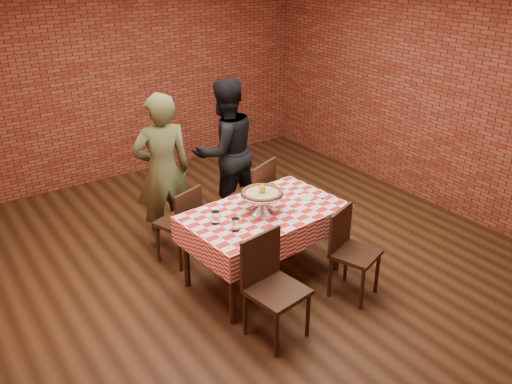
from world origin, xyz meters
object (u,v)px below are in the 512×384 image
Objects in this scene: chair_near_left at (277,291)px; chair_near_right at (355,255)px; chair_far_right at (248,198)px; water_glass_left at (236,225)px; chair_far_left at (178,224)px; water_glass_right at (215,218)px; condiment_caddy at (249,194)px; table at (264,245)px; diner_black at (225,151)px; pizza_stand at (262,203)px; diner_olive at (163,172)px; pizza at (262,193)px.

chair_near_left reaches higher than chair_near_right.
chair_near_right is at bearing 73.94° from chair_far_right.
chair_far_left is at bearing 96.34° from water_glass_left.
condiment_caddy is (0.51, 0.22, 0.01)m from water_glass_right.
table is 0.52m from condiment_caddy.
water_glass_left is at bearing -158.64° from table.
chair_far_left is at bearing 106.41° from chair_near_right.
chair_near_right is at bearing 92.02° from diner_black.
table is at bearing 104.92° from chair_far_left.
condiment_caddy is at bearing 89.29° from table.
water_glass_left is (-0.41, -0.17, -0.03)m from pizza_stand.
diner_olive is at bearing 83.44° from chair_near_left.
diner_black is (0.94, 0.57, 0.43)m from chair_far_left.
pizza is 1.27m from diner_olive.
water_glass_right is 0.07× the size of diner_black.
water_glass_right is 0.14× the size of chair_far_left.
pizza reaches higher than pizza_stand.
water_glass_right is 0.88× the size of condiment_caddy.
water_glass_left is 0.61m from condiment_caddy.
chair_far_right is 0.55× the size of diner_black.
diner_black reaches higher than condiment_caddy.
diner_black is (0.89, 0.17, -0.00)m from diner_olive.
pizza reaches higher than chair_near_right.
pizza is 0.42× the size of chair_near_left.
pizza_stand is 0.26m from condiment_caddy.
diner_olive is 1.00× the size of diner_black.
water_glass_left is 0.14× the size of chair_far_left.
water_glass_left and water_glass_right have the same top height.
chair_far_right is 1.00m from diner_olive.
water_glass_right is (-0.51, 0.05, 0.44)m from table.
table is 1.75× the size of chair_far_left.
water_glass_left is at bearing 82.90° from chair_near_left.
chair_far_right is 0.54× the size of diner_olive.
chair_far_left is (-0.11, 0.95, -0.39)m from water_glass_left.
chair_near_left is 1.56m from chair_far_left.
diner_olive is at bearing 103.54° from condiment_caddy.
chair_far_left is (-0.12, 1.55, -0.03)m from chair_near_left.
water_glass_left is at bearing -157.46° from pizza_stand.
condiment_caddy is 0.16× the size of chair_near_right.
diner_black is (0.43, 1.35, -0.09)m from pizza.
water_glass_left is at bearing -157.46° from pizza.
water_glass_left is 0.07× the size of diner_olive.
chair_far_left is (-0.54, 0.52, -0.40)m from condiment_caddy.
chair_far_right is at bearing 50.88° from water_glass_left.
chair_far_right reaches higher than chair_near_left.
diner_olive is (-0.49, 0.92, 0.04)m from condiment_caddy.
water_glass_right is 0.83m from chair_far_left.
pizza_stand is 0.10m from pizza.
diner_black is (0.05, 0.55, 0.39)m from chair_far_right.
chair_near_left is at bearing -126.42° from condiment_caddy.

